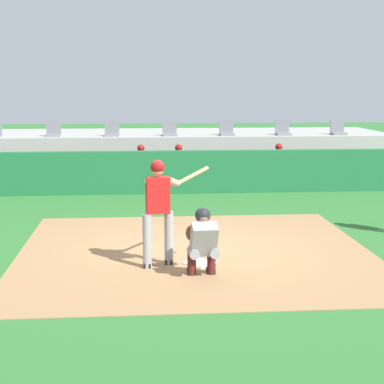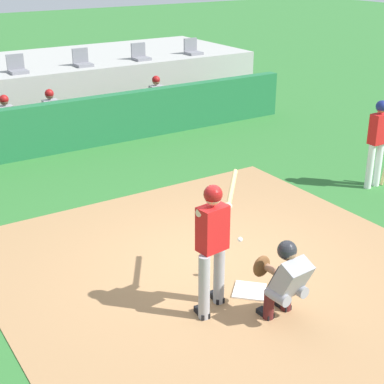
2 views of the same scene
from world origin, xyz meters
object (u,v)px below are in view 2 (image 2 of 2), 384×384
Objects in this scene: on_deck_batter at (378,138)px; batter_at_plate at (213,240)px; stadium_seat_4 at (82,61)px; stadium_seat_5 at (140,55)px; dugout_player_1 at (53,115)px; stadium_seat_3 at (17,68)px; stadium_seat_6 at (192,50)px; dugout_player_2 at (159,99)px; home_plate at (249,291)px; catcher_crouched at (284,277)px; dugout_player_0 at (8,122)px.

batter_at_plate is at bearing -160.64° from on_deck_batter.
stadium_seat_5 is at bearing 0.00° from stadium_seat_4.
batter_at_plate is 1.39× the size of dugout_player_1.
stadium_seat_3 is 5.57m from stadium_seat_6.
stadium_seat_3 is at bearing 147.34° from dugout_player_2.
dugout_player_1 is (0.17, 8.14, 0.65)m from home_plate.
catcher_crouched is (0.65, -0.66, -0.43)m from batter_at_plate.
dugout_player_2 is (3.20, 8.86, 0.07)m from catcher_crouched.
dugout_player_1 is at bearing 0.00° from dugout_player_0.
dugout_player_0 reaches higher than home_plate.
home_plate is 0.92× the size of stadium_seat_5.
dugout_player_2 is 2.27m from stadium_seat_5.
dugout_player_1 is 2.71× the size of stadium_seat_6.
stadium_seat_5 is 1.86m from stadium_seat_6.
stadium_seat_4 reaches higher than dugout_player_1.
dugout_player_0 is 2.71× the size of stadium_seat_5.
on_deck_batter is 9.56m from stadium_seat_3.
on_deck_batter is 1.37× the size of dugout_player_2.
dugout_player_0 and dugout_player_1 have the same top height.
stadium_seat_4 is (-1.32, 2.03, 0.86)m from dugout_player_2.
stadium_seat_4 is (2.80, 2.03, 0.86)m from dugout_player_0.
catcher_crouched is at bearing -99.79° from stadium_seat_4.
dugout_player_2 is at bearing 70.15° from catcher_crouched.
stadium_seat_4 reaches higher than catcher_crouched.
stadium_seat_6 is (3.71, 0.00, 0.00)m from stadium_seat_4.
batter_at_plate is 11.15m from stadium_seat_5.
catcher_crouched reaches higher than home_plate.
batter_at_plate is 1.39× the size of dugout_player_0.
catcher_crouched is 11.55m from stadium_seat_5.
batter_at_plate is at bearing -115.15° from dugout_player_2.
home_plate is 11.70m from stadium_seat_6.
dugout_player_0 is 2.71× the size of stadium_seat_6.
on_deck_batter reaches higher than dugout_player_2.
catcher_crouched is 12.28m from stadium_seat_6.
home_plate is 8.22m from dugout_player_0.
stadium_seat_6 is (1.86, 0.00, 0.00)m from stadium_seat_5.
batter_at_plate reaches higher than dugout_player_0.
dugout_player_0 is 2.71× the size of stadium_seat_3.
dugout_player_0 is at bearing 96.59° from home_plate.
catcher_crouched is 2.95× the size of stadium_seat_5.
on_deck_batter is at bearing 19.36° from batter_at_plate.
stadium_seat_6 is (6.51, 2.03, 0.86)m from dugout_player_0.
catcher_crouched is at bearing -91.24° from dugout_player_1.
stadium_seat_5 is at bearing 75.13° from dugout_player_2.
on_deck_batter reaches higher than dugout_player_1.
dugout_player_2 is (3.00, 0.00, 0.00)m from dugout_player_1.
home_plate is 10.29m from stadium_seat_3.
on_deck_batter is at bearing -72.39° from stadium_seat_4.
batter_at_plate reaches higher than dugout_player_1.
stadium_seat_6 is at bearing 0.00° from stadium_seat_4.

